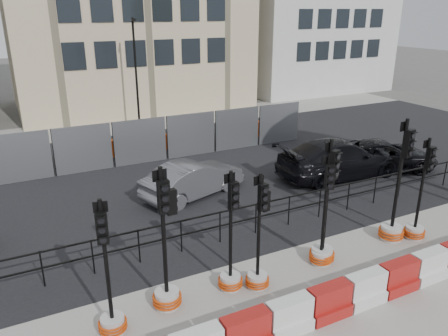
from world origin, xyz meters
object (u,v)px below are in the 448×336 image
traffic_signal_d (258,262)px  car_c (339,158)px  traffic_signal_a (111,307)px  traffic_signal_h (417,219)px

traffic_signal_d → car_c: size_ratio=0.55×
traffic_signal_a → traffic_signal_h: traffic_signal_h is taller
traffic_signal_h → car_c: traffic_signal_h is taller
traffic_signal_a → traffic_signal_h: bearing=12.9°
traffic_signal_d → car_c: traffic_signal_d is taller
traffic_signal_d → traffic_signal_h: 5.41m
traffic_signal_h → car_c: (1.42, 5.02, 0.13)m
car_c → traffic_signal_a: bearing=118.5°
traffic_signal_d → traffic_signal_h: traffic_signal_h is taller
traffic_signal_h → car_c: 5.22m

